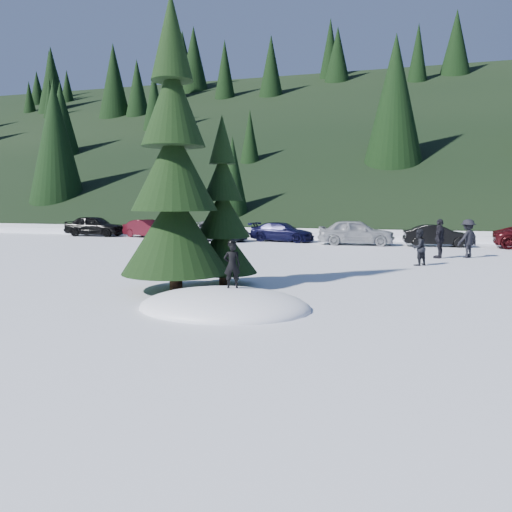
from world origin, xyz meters
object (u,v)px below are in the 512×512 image
(adult_0, at_px, (418,247))
(car_0, at_px, (95,226))
(spruce_short, at_px, (223,220))
(car_3, at_px, (282,232))
(child_skier, at_px, (232,265))
(spruce_tall, at_px, (174,180))
(car_4, at_px, (356,232))
(car_1, at_px, (148,229))
(adult_1, at_px, (440,239))
(adult_2, at_px, (468,239))
(car_2, at_px, (216,231))
(car_5, at_px, (437,236))

(adult_0, height_order, car_0, car_0)
(spruce_short, distance_m, car_3, 16.75)
(child_skier, bearing_deg, car_0, -70.79)
(spruce_tall, distance_m, car_4, 17.56)
(car_1, bearing_deg, car_3, -76.36)
(spruce_tall, xyz_separation_m, adult_1, (8.20, 11.09, -2.40))
(adult_0, relative_size, car_4, 0.33)
(adult_2, distance_m, car_4, 7.73)
(spruce_tall, bearing_deg, car_4, 77.19)
(spruce_short, relative_size, child_skier, 4.55)
(car_1, distance_m, car_3, 10.12)
(adult_2, relative_size, car_2, 0.38)
(car_0, bearing_deg, child_skier, -140.35)
(car_1, height_order, car_3, car_1)
(adult_2, xyz_separation_m, car_4, (-5.62, 5.30, -0.14))
(spruce_tall, bearing_deg, spruce_short, 54.46)
(child_skier, height_order, adult_1, adult_1)
(adult_1, distance_m, car_2, 14.87)
(spruce_short, xyz_separation_m, adult_1, (7.20, 9.69, -1.18))
(car_5, bearing_deg, adult_2, -176.03)
(adult_1, bearing_deg, adult_0, 1.56)
(child_skier, xyz_separation_m, car_1, (-13.40, 20.19, -0.44))
(spruce_short, relative_size, car_1, 1.40)
(spruce_tall, relative_size, car_4, 1.91)
(spruce_short, xyz_separation_m, adult_0, (6.17, 6.71, -1.35))
(child_skier, height_order, car_3, child_skier)
(spruce_tall, xyz_separation_m, car_2, (-5.32, 17.31, -2.66))
(adult_0, distance_m, adult_1, 3.16)
(car_0, height_order, car_3, car_0)
(car_2, relative_size, car_4, 1.05)
(adult_2, height_order, car_2, adult_2)
(adult_1, distance_m, car_4, 7.28)
(car_4, bearing_deg, child_skier, 173.09)
(adult_0, distance_m, car_2, 15.51)
(car_0, distance_m, car_3, 14.54)
(adult_1, xyz_separation_m, car_4, (-4.34, 5.84, -0.15))
(car_0, distance_m, car_4, 19.43)
(adult_1, relative_size, car_1, 0.48)
(car_4, bearing_deg, car_2, 85.49)
(adult_1, xyz_separation_m, car_3, (-9.17, 6.87, -0.30))
(car_3, bearing_deg, spruce_tall, -167.70)
(car_3, bearing_deg, car_1, 95.33)
(car_3, distance_m, car_4, 4.94)
(spruce_tall, distance_m, car_2, 18.30)
(car_0, relative_size, car_5, 1.17)
(adult_2, bearing_deg, car_5, -123.48)
(car_2, xyz_separation_m, car_3, (4.34, 0.66, -0.04))
(car_3, bearing_deg, car_0, 96.10)
(spruce_tall, relative_size, spruce_short, 1.60)
(adult_2, height_order, car_1, adult_2)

